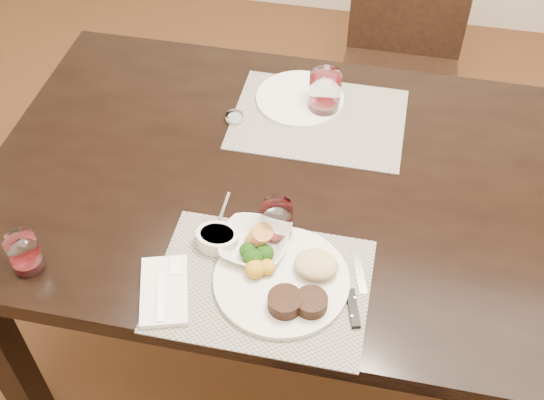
% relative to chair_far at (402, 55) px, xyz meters
% --- Properties ---
extents(ground_plane, '(4.50, 4.50, 0.00)m').
position_rel_chair_far_xyz_m(ground_plane, '(0.00, -0.93, -0.50)').
color(ground_plane, '#4D2C18').
rests_on(ground_plane, ground).
extents(dining_table, '(2.00, 1.00, 0.75)m').
position_rel_chair_far_xyz_m(dining_table, '(0.00, -0.93, 0.16)').
color(dining_table, black).
rests_on(dining_table, ground).
extents(chair_far, '(0.42, 0.42, 0.90)m').
position_rel_chair_far_xyz_m(chair_far, '(0.00, 0.00, 0.00)').
color(chair_far, black).
rests_on(chair_far, ground).
extents(placemat_near, '(0.46, 0.34, 0.00)m').
position_rel_chair_far_xyz_m(placemat_near, '(-0.24, -1.27, 0.25)').
color(placemat_near, gray).
rests_on(placemat_near, dining_table).
extents(placemat_far, '(0.46, 0.34, 0.00)m').
position_rel_chair_far_xyz_m(placemat_far, '(-0.21, -0.70, 0.25)').
color(placemat_far, gray).
rests_on(placemat_far, dining_table).
extents(dinner_plate, '(0.30, 0.30, 0.05)m').
position_rel_chair_far_xyz_m(dinner_plate, '(-0.18, -1.26, 0.27)').
color(dinner_plate, silver).
rests_on(dinner_plate, placemat_near).
extents(napkin_fork, '(0.15, 0.20, 0.02)m').
position_rel_chair_far_xyz_m(napkin_fork, '(-0.44, -1.33, 0.26)').
color(napkin_fork, white).
rests_on(napkin_fork, placemat_near).
extents(steak_knife, '(0.05, 0.22, 0.01)m').
position_rel_chair_far_xyz_m(steak_knife, '(-0.04, -1.27, 0.26)').
color(steak_knife, white).
rests_on(steak_knife, placemat_near).
extents(cracker_bowl, '(0.16, 0.16, 0.07)m').
position_rel_chair_far_xyz_m(cracker_bowl, '(-0.28, -1.18, 0.27)').
color(cracker_bowl, silver).
rests_on(cracker_bowl, placemat_near).
extents(sauce_ramekin, '(0.10, 0.14, 0.08)m').
position_rel_chair_far_xyz_m(sauce_ramekin, '(-0.36, -1.18, 0.27)').
color(sauce_ramekin, silver).
rests_on(sauce_ramekin, placemat_near).
extents(wine_glass_near, '(0.07, 0.07, 0.10)m').
position_rel_chair_far_xyz_m(wine_glass_near, '(-0.24, -1.13, 0.30)').
color(wine_glass_near, white).
rests_on(wine_glass_near, placemat_near).
extents(far_plate, '(0.24, 0.24, 0.01)m').
position_rel_chair_far_xyz_m(far_plate, '(-0.27, -0.64, 0.26)').
color(far_plate, silver).
rests_on(far_plate, placemat_far).
extents(wine_glass_far, '(0.09, 0.09, 0.12)m').
position_rel_chair_far_xyz_m(wine_glass_far, '(-0.20, -0.66, 0.30)').
color(wine_glass_far, white).
rests_on(wine_glass_far, placemat_far).
extents(wine_glass_side, '(0.07, 0.07, 0.09)m').
position_rel_chair_far_xyz_m(wine_glass_side, '(-0.75, -1.33, 0.29)').
color(wine_glass_side, white).
rests_on(wine_glass_side, dining_table).
extents(salt_cellar, '(0.05, 0.05, 0.02)m').
position_rel_chair_far_xyz_m(salt_cellar, '(-0.43, -0.76, 0.26)').
color(salt_cellar, white).
rests_on(salt_cellar, dining_table).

